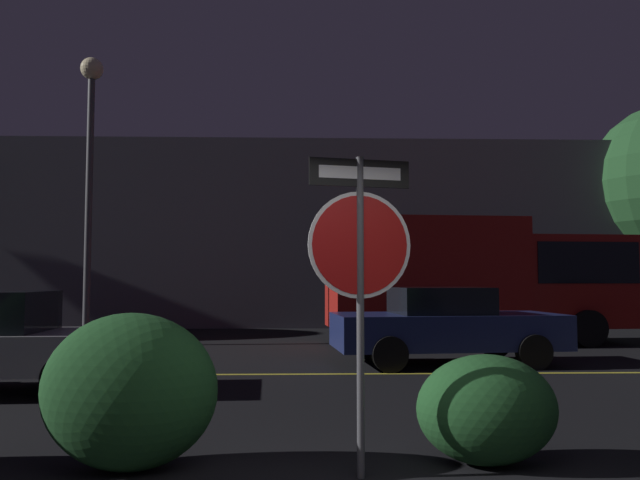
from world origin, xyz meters
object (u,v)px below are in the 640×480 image
at_px(stop_sign, 360,249).
at_px(hedge_bush_2, 487,409).
at_px(hedge_bush_1, 130,391).
at_px(delivery_truck, 482,275).
at_px(street_lamp, 90,142).
at_px(passing_car_2, 445,325).

bearing_deg(stop_sign, hedge_bush_2, 3.24).
bearing_deg(hedge_bush_2, hedge_bush_1, -178.60).
relative_size(stop_sign, delivery_truck, 0.34).
relative_size(hedge_bush_2, street_lamp, 0.17).
height_order(stop_sign, street_lamp, street_lamp).
distance_m(stop_sign, hedge_bush_2, 1.72).
bearing_deg(street_lamp, hedge_bush_2, -55.41).
bearing_deg(delivery_truck, stop_sign, -26.28).
relative_size(stop_sign, hedge_bush_2, 2.14).
bearing_deg(hedge_bush_1, stop_sign, -7.08).
bearing_deg(hedge_bush_2, delivery_truck, 73.81).
xyz_separation_m(hedge_bush_1, hedge_bush_2, (2.92, 0.07, -0.18)).
xyz_separation_m(delivery_truck, street_lamp, (-9.32, -0.19, 3.13)).
distance_m(hedge_bush_1, delivery_truck, 11.32).
height_order(hedge_bush_1, delivery_truck, delivery_truck).
height_order(passing_car_2, street_lamp, street_lamp).
bearing_deg(passing_car_2, hedge_bush_1, -38.46).
bearing_deg(street_lamp, passing_car_2, -24.29).
xyz_separation_m(passing_car_2, street_lamp, (-7.58, 3.42, 4.06)).
bearing_deg(hedge_bush_1, hedge_bush_2, 1.40).
xyz_separation_m(stop_sign, street_lamp, (-5.45, 9.76, 2.99)).
relative_size(hedge_bush_1, passing_car_2, 0.33).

